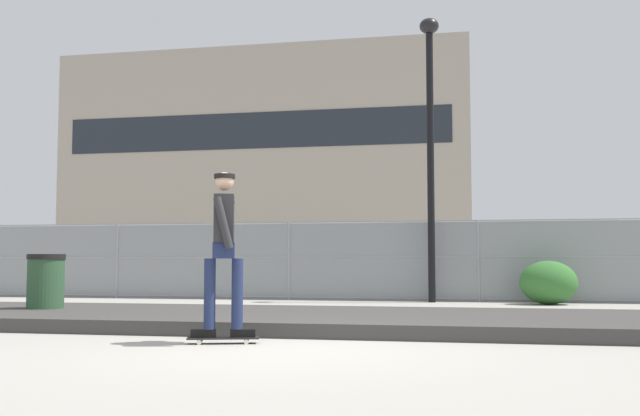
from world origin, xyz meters
TOP-DOWN VIEW (x-y plane):
  - ground_plane at (0.00, 0.00)m, footprint 120.00×120.00m
  - gravel_berm at (0.00, 2.81)m, footprint 14.68×3.48m
  - skateboard at (-0.71, 0.44)m, footprint 0.82×0.42m
  - skater at (-0.71, 0.44)m, footprint 0.72×0.62m
  - chain_fence at (0.00, 9.58)m, footprint 22.16×0.06m
  - street_lamp at (1.17, 9.20)m, footprint 0.44×0.44m
  - parked_car_near at (-3.60, 11.91)m, footprint 4.51×2.18m
  - library_building at (-12.47, 47.24)m, footprint 29.30×13.35m
  - shrub_left at (3.64, 8.85)m, footprint 1.20×0.98m
  - trash_bin at (-4.50, 2.98)m, footprint 0.59×0.59m

SIDE VIEW (x-z plane):
  - ground_plane at x=0.00m, z-range 0.00..0.00m
  - skateboard at x=-0.71m, z-range 0.02..0.09m
  - gravel_berm at x=0.00m, z-range 0.00..0.18m
  - shrub_left at x=3.64m, z-range 0.00..0.93m
  - trash_bin at x=-4.50m, z-range 0.00..1.03m
  - parked_car_near at x=-3.60m, z-range 0.01..1.67m
  - chain_fence at x=0.00m, z-range 0.01..1.86m
  - skater at x=-0.71m, z-range 0.21..2.07m
  - street_lamp at x=1.17m, z-range 0.82..7.29m
  - library_building at x=-12.47m, z-range 0.00..15.83m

